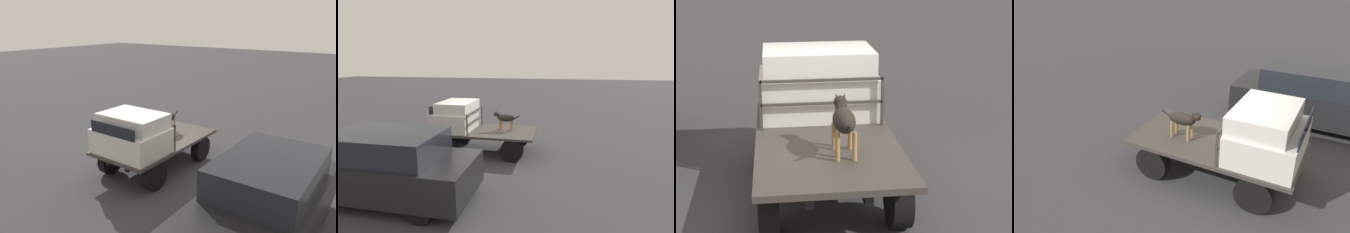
{
  "view_description": "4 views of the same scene",
  "coord_description": "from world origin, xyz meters",
  "views": [
    {
      "loc": [
        6.96,
        5.44,
        4.11
      ],
      "look_at": [
        -0.74,
        -0.17,
        1.31
      ],
      "focal_mm": 35.0,
      "sensor_mm": 36.0,
      "label": 1
    },
    {
      "loc": [
        -2.57,
        8.82,
        3.27
      ],
      "look_at": [
        -0.74,
        -0.17,
        1.31
      ],
      "focal_mm": 28.0,
      "sensor_mm": 36.0,
      "label": 2
    },
    {
      "loc": [
        -7.19,
        0.67,
        3.34
      ],
      "look_at": [
        -0.74,
        -0.17,
        1.31
      ],
      "focal_mm": 60.0,
      "sensor_mm": 36.0,
      "label": 3
    },
    {
      "loc": [
        2.3,
        -5.76,
        4.37
      ],
      "look_at": [
        -0.74,
        -0.17,
        1.31
      ],
      "focal_mm": 35.0,
      "sensor_mm": 36.0,
      "label": 4
    }
  ],
  "objects": [
    {
      "name": "truck_cab",
      "position": [
        1.07,
        0.0,
        1.29
      ],
      "size": [
        1.34,
        1.76,
        1.02
      ],
      "color": "silver",
      "rests_on": "flatbed_truck"
    },
    {
      "name": "ground_plane",
      "position": [
        0.0,
        0.0,
        0.0
      ],
      "size": [
        80.0,
        80.0,
        0.0
      ],
      "primitive_type": "plane",
      "color": "#38383A"
    },
    {
      "name": "truck_headboard",
      "position": [
        0.37,
        0.0,
        1.28
      ],
      "size": [
        0.04,
        1.76,
        0.71
      ],
      "color": "#3D3833",
      "rests_on": "flatbed_truck"
    },
    {
      "name": "parked_sedan",
      "position": [
        1.47,
        3.69,
        0.83
      ],
      "size": [
        4.56,
        1.85,
        1.66
      ],
      "rotation": [
        0.0,
        0.0,
        0.09
      ],
      "color": "black",
      "rests_on": "ground"
    },
    {
      "name": "dog",
      "position": [
        -0.69,
        -0.17,
        1.25
      ],
      "size": [
        1.01,
        0.28,
        0.7
      ],
      "rotation": [
        0.0,
        0.0,
        0.17
      ],
      "color": "#9E7547",
      "rests_on": "flatbed_truck"
    },
    {
      "name": "flatbed_truck",
      "position": [
        0.0,
        0.0,
        0.58
      ],
      "size": [
        3.65,
        1.88,
        0.81
      ],
      "color": "black",
      "rests_on": "ground"
    }
  ]
}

